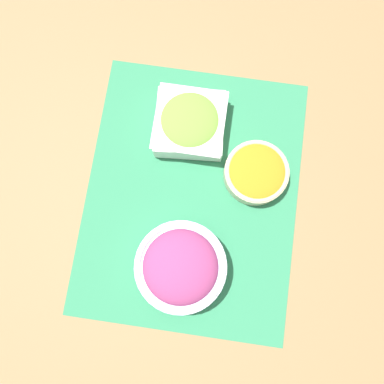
% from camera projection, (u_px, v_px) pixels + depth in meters
% --- Properties ---
extents(ground_plane, '(3.00, 3.00, 0.00)m').
position_uv_depth(ground_plane, '(192.00, 195.00, 0.84)').
color(ground_plane, olive).
extents(placemat, '(0.59, 0.47, 0.00)m').
position_uv_depth(placemat, '(192.00, 195.00, 0.83)').
color(placemat, '#2D7A51').
rests_on(placemat, ground_plane).
extents(onion_bowl, '(0.19, 0.19, 0.09)m').
position_uv_depth(onion_bowl, '(182.00, 267.00, 0.76)').
color(onion_bowl, silver).
rests_on(onion_bowl, placemat).
extents(lettuce_bowl, '(0.16, 0.16, 0.07)m').
position_uv_depth(lettuce_bowl, '(190.00, 123.00, 0.83)').
color(lettuce_bowl, white).
rests_on(lettuce_bowl, placemat).
extents(carrot_bowl, '(0.14, 0.14, 0.05)m').
position_uv_depth(carrot_bowl, '(256.00, 172.00, 0.81)').
color(carrot_bowl, beige).
rests_on(carrot_bowl, placemat).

